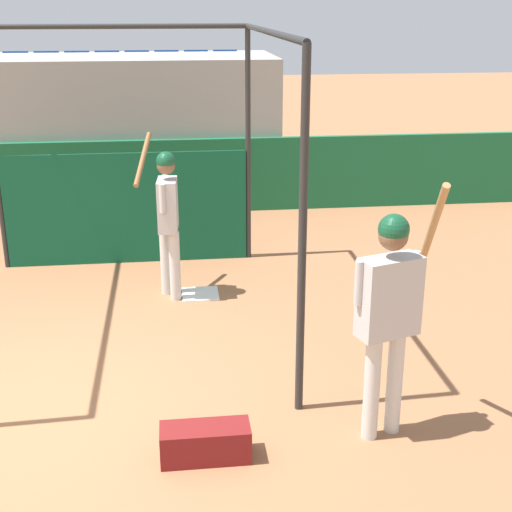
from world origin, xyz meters
TOP-DOWN VIEW (x-y plane):
  - ground_plane at (0.00, 0.00)m, footprint 60.00×60.00m
  - outfield_wall at (0.00, 6.22)m, footprint 24.00×0.12m
  - bleacher_section at (0.00, 7.48)m, footprint 6.50×2.40m
  - batting_cage at (0.77, 3.10)m, footprint 3.34×4.05m
  - home_plate at (1.67, 2.55)m, footprint 0.44×0.44m
  - player_batter at (1.31, 2.56)m, footprint 0.51×0.88m
  - player_waiting at (3.01, -0.60)m, footprint 0.72×0.56m
  - equipment_bag at (1.55, -0.77)m, footprint 0.70×0.28m

SIDE VIEW (x-z plane):
  - ground_plane at x=0.00m, z-range 0.00..0.00m
  - home_plate at x=1.67m, z-range 0.00..0.02m
  - equipment_bag at x=1.55m, z-range 0.00..0.28m
  - outfield_wall at x=0.00m, z-range 0.00..1.24m
  - player_batter at x=1.31m, z-range 0.12..2.02m
  - player_waiting at x=3.01m, z-range 0.09..2.24m
  - bleacher_section at x=0.00m, z-range 0.00..2.52m
  - batting_cage at x=0.77m, z-range -0.20..2.92m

